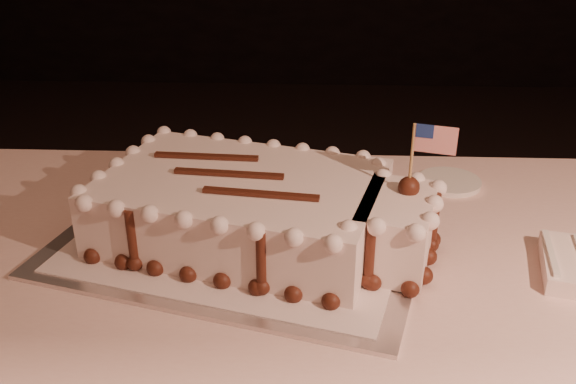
{
  "coord_description": "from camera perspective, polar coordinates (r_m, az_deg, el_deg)",
  "views": [
    {
      "loc": [
        -0.13,
        -0.37,
        1.34
      ],
      "look_at": [
        -0.18,
        0.61,
        0.85
      ],
      "focal_mm": 40.0,
      "sensor_mm": 36.0,
      "label": 1
    }
  ],
  "objects": [
    {
      "name": "doily",
      "position": [
        1.14,
        -4.01,
        -3.81
      ],
      "size": [
        0.65,
        0.56,
        0.0
      ],
      "primitive_type": "cube",
      "rotation": [
        0.0,
        0.0,
        -0.27
      ],
      "color": "white",
      "rests_on": "cake_board"
    },
    {
      "name": "cake_board",
      "position": [
        1.15,
        -4.01,
        -4.03
      ],
      "size": [
        0.73,
        0.62,
        0.01
      ],
      "primitive_type": "cube",
      "rotation": [
        0.0,
        0.0,
        -0.27
      ],
      "color": "beige",
      "rests_on": "banquet_table"
    },
    {
      "name": "sheet_cake",
      "position": [
        1.11,
        -2.51,
        -1.53
      ],
      "size": [
        0.62,
        0.44,
        0.23
      ],
      "color": "white",
      "rests_on": "doily"
    },
    {
      "name": "side_plate",
      "position": [
        1.38,
        14.12,
        0.89
      ],
      "size": [
        0.13,
        0.13,
        0.01
      ],
      "primitive_type": "cylinder",
      "color": "white",
      "rests_on": "banquet_table"
    }
  ]
}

